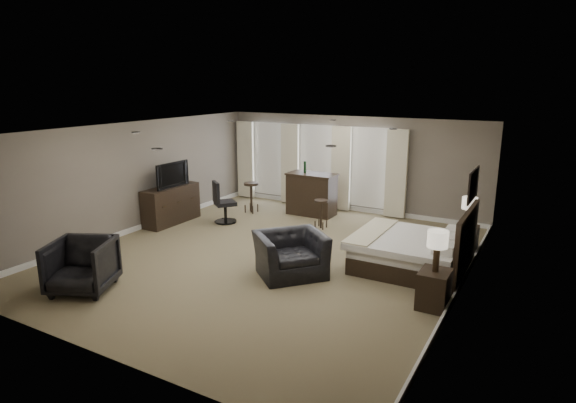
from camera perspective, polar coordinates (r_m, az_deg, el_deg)
The scene contains 16 objects.
room at distance 9.62m, azimuth -2.21°, elevation 0.79°, with size 7.60×8.60×2.64m.
window_bay at distance 13.64m, azimuth 3.28°, elevation 4.32°, with size 5.25×0.20×2.30m.
bed at distance 9.48m, azimuth 13.78°, elevation -3.94°, with size 2.02×1.92×1.28m, color silver.
nightstand_near at distance 8.09m, azimuth 16.90°, elevation -9.91°, with size 0.46×0.56×0.61m, color black.
nightstand_far at distance 10.78m, azimuth 20.37°, elevation -4.24°, with size 0.43×0.52×0.57m, color black.
lamp_near at distance 7.86m, azimuth 17.23°, elevation -5.66°, with size 0.32×0.32×0.67m, color beige.
lamp_far at distance 10.61m, azimuth 20.64°, elevation -1.17°, with size 0.30×0.30×0.63m, color beige.
wall_art at distance 8.99m, azimuth 21.05°, elevation 1.85°, with size 0.04×0.96×0.56m, color slate.
dresser at distance 12.53m, azimuth -13.67°, elevation -0.37°, with size 0.52×1.62×0.94m, color black.
tv at distance 12.41m, azimuth -13.81°, elevation 2.04°, with size 1.09×0.63×0.14m, color black.
armchair_near at distance 8.90m, azimuth 0.31°, elevation -5.46°, with size 1.22×0.79×1.07m, color black.
armchair_far at distance 8.95m, azimuth -23.29°, elevation -6.74°, with size 0.98×0.91×1.00m, color black.
bar_counter at distance 12.92m, azimuth 2.82°, elevation 0.90°, with size 1.30×0.68×1.14m, color black.
bar_stool_left at distance 13.19m, azimuth -4.37°, elevation 0.47°, with size 0.39×0.39×0.83m, color black.
bar_stool_right at distance 11.78m, azimuth 3.94°, elevation -1.49°, with size 0.34×0.34×0.71m, color black.
desk_chair at distance 12.26m, azimuth -7.46°, elevation -0.05°, with size 0.55×0.55×1.08m, color black.
Camera 1 is at (4.92, -7.97, 3.51)m, focal length 30.00 mm.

